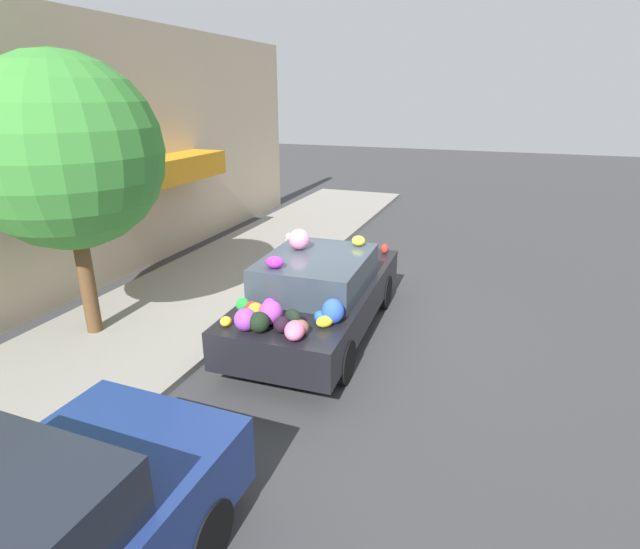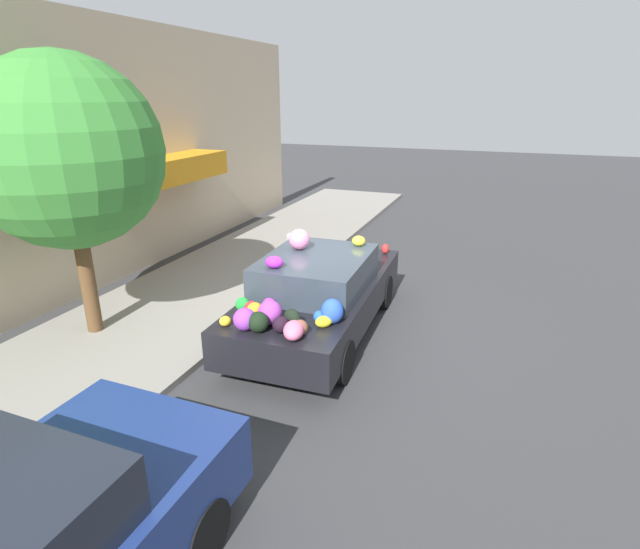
% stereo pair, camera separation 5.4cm
% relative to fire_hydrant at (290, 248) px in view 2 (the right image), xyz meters
% --- Properties ---
extents(ground_plane, '(60.00, 60.00, 0.00)m').
position_rel_fire_hydrant_xyz_m(ground_plane, '(-2.90, -1.72, -0.45)').
color(ground_plane, '#38383A').
extents(sidewalk_curb, '(24.00, 3.20, 0.11)m').
position_rel_fire_hydrant_xyz_m(sidewalk_curb, '(-2.90, 0.98, -0.40)').
color(sidewalk_curb, gray).
rests_on(sidewalk_curb, ground).
extents(building_facade, '(18.00, 1.20, 5.24)m').
position_rel_fire_hydrant_xyz_m(building_facade, '(-2.77, 3.19, 2.14)').
color(building_facade, '#C6B293').
rests_on(building_facade, ground).
extents(street_tree, '(2.83, 2.83, 4.28)m').
position_rel_fire_hydrant_xyz_m(street_tree, '(-4.37, 1.56, 2.51)').
color(street_tree, brown).
rests_on(street_tree, sidewalk_curb).
extents(fire_hydrant, '(0.20, 0.20, 0.70)m').
position_rel_fire_hydrant_xyz_m(fire_hydrant, '(0.00, 0.00, 0.00)').
color(fire_hydrant, '#B2B2B7').
rests_on(fire_hydrant, sidewalk_curb).
extents(art_car, '(4.44, 1.91, 1.73)m').
position_rel_fire_hydrant_xyz_m(art_car, '(-2.99, -1.85, 0.28)').
color(art_car, black).
rests_on(art_car, ground).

